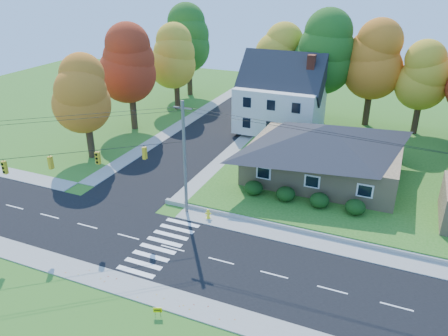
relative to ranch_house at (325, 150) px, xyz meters
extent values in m
plane|color=#3D7923|center=(-8.00, -16.00, -3.27)|extent=(120.00, 120.00, 0.00)
cube|color=black|center=(-8.00, -16.00, -3.26)|extent=(90.00, 8.00, 0.02)
cube|color=black|center=(-16.00, 10.00, -3.25)|extent=(8.00, 44.00, 0.02)
cube|color=#9C9A90|center=(-8.00, -11.00, -3.23)|extent=(90.00, 2.00, 0.08)
cube|color=#9C9A90|center=(-8.00, -21.00, -3.23)|extent=(90.00, 2.00, 0.08)
cube|color=#3D7923|center=(5.00, 5.00, -3.02)|extent=(30.00, 30.00, 0.50)
cube|color=tan|center=(0.00, 0.00, -1.17)|extent=(14.00, 10.00, 3.20)
pyramid|color=#26262B|center=(0.00, 0.00, 1.53)|extent=(14.60, 10.60, 2.20)
cube|color=silver|center=(-8.00, 12.00, 0.03)|extent=(10.00, 8.00, 5.60)
pyramid|color=#26262B|center=(-8.00, 12.00, 4.03)|extent=(10.40, 8.40, 2.40)
cube|color=brown|center=(-4.50, 12.00, 2.03)|extent=(0.90, 0.90, 9.60)
ellipsoid|color=#163A10|center=(-5.00, -6.20, -2.13)|extent=(1.70, 1.70, 1.27)
ellipsoid|color=#163A10|center=(-2.00, -6.20, -2.13)|extent=(1.70, 1.70, 1.27)
ellipsoid|color=#163A10|center=(1.00, -6.20, -2.13)|extent=(1.70, 1.70, 1.27)
ellipsoid|color=#163A10|center=(4.00, -6.20, -2.13)|extent=(1.70, 1.70, 1.27)
cylinder|color=#666059|center=(-9.50, -10.80, 1.73)|extent=(0.26, 0.26, 10.00)
cube|color=#666059|center=(-9.50, -10.80, 6.13)|extent=(1.60, 0.12, 0.12)
cube|color=gold|center=(-20.00, -19.20, 2.68)|extent=(0.34, 0.26, 1.00)
cube|color=gold|center=(-17.50, -17.20, 2.68)|extent=(0.26, 0.34, 1.00)
cube|color=gold|center=(-14.80, -15.05, 2.68)|extent=(0.34, 0.26, 1.00)
cube|color=gold|center=(-12.00, -12.80, 2.68)|extent=(0.26, 0.34, 1.00)
cylinder|color=black|center=(-16.00, -16.00, 3.33)|extent=(13.02, 10.43, 0.04)
cylinder|color=#3F2A19|center=(-10.00, 18.00, -0.07)|extent=(0.80, 0.80, 5.40)
sphere|color=gold|center=(-10.00, 18.00, 3.83)|extent=(6.72, 6.72, 6.72)
sphere|color=gold|center=(-10.00, 18.00, 5.51)|extent=(5.91, 5.91, 5.91)
sphere|color=gold|center=(-10.00, 18.00, 7.19)|extent=(5.11, 5.11, 5.11)
cylinder|color=#3F2A19|center=(-4.00, 17.00, 0.38)|extent=(0.86, 0.86, 6.30)
sphere|color=#28621B|center=(-4.00, 17.00, 4.93)|extent=(7.84, 7.84, 7.84)
sphere|color=#28621B|center=(-4.00, 17.00, 6.89)|extent=(6.90, 6.90, 6.90)
sphere|color=#28621B|center=(-4.00, 17.00, 8.85)|extent=(5.96, 5.96, 5.96)
cylinder|color=#3F2A19|center=(2.00, 18.00, 0.16)|extent=(0.83, 0.83, 5.85)
sphere|color=orange|center=(2.00, 18.00, 4.38)|extent=(7.28, 7.28, 7.28)
sphere|color=orange|center=(2.00, 18.00, 6.20)|extent=(6.41, 6.41, 6.41)
sphere|color=orange|center=(2.00, 18.00, 8.02)|extent=(5.53, 5.53, 5.53)
cylinder|color=#3F2A19|center=(8.00, 17.00, -0.29)|extent=(0.77, 0.77, 4.95)
sphere|color=gold|center=(8.00, 17.00, 3.28)|extent=(6.16, 6.16, 6.16)
sphere|color=gold|center=(8.00, 17.00, 4.82)|extent=(5.42, 5.42, 5.42)
sphere|color=gold|center=(8.00, 17.00, 6.36)|extent=(4.68, 4.68, 4.68)
cylinder|color=#3F2A19|center=(-25.00, -4.00, -0.79)|extent=(0.77, 0.77, 4.95)
sphere|color=orange|center=(-25.00, -4.00, 2.78)|extent=(6.16, 6.16, 6.16)
sphere|color=orange|center=(-25.00, -4.00, 4.32)|extent=(5.42, 5.42, 5.42)
sphere|color=orange|center=(-25.00, -4.00, 5.86)|extent=(4.68, 4.68, 4.68)
cylinder|color=#3F2A19|center=(-26.00, 6.00, -0.34)|extent=(0.83, 0.83, 5.85)
sphere|color=#A82E15|center=(-26.00, 6.00, 3.88)|extent=(7.28, 7.28, 7.28)
sphere|color=#A82E15|center=(-26.00, 6.00, 5.70)|extent=(6.41, 6.41, 6.41)
sphere|color=#A82E15|center=(-26.00, 6.00, 7.52)|extent=(5.53, 5.53, 5.53)
cylinder|color=#3F2A19|center=(-25.00, 16.00, -0.57)|extent=(0.80, 0.80, 5.40)
sphere|color=gold|center=(-25.00, 16.00, 3.33)|extent=(6.72, 6.72, 6.72)
sphere|color=gold|center=(-25.00, 16.00, 5.01)|extent=(5.91, 5.91, 5.91)
sphere|color=gold|center=(-25.00, 16.00, 6.69)|extent=(5.11, 5.11, 5.11)
cylinder|color=#3F2A19|center=(-27.00, 24.00, -0.12)|extent=(0.86, 0.86, 6.30)
sphere|color=#28621B|center=(-27.00, 24.00, 4.43)|extent=(7.84, 7.84, 7.84)
sphere|color=#28621B|center=(-27.00, 24.00, 6.39)|extent=(6.90, 6.90, 6.90)
sphere|color=#28621B|center=(-27.00, 24.00, 8.35)|extent=(5.96, 5.96, 5.96)
imported|color=silver|center=(-14.97, 17.68, -2.48)|extent=(1.98, 4.78, 1.54)
cylinder|color=#FFF220|center=(-7.34, -11.02, -3.21)|extent=(0.40, 0.40, 0.11)
cylinder|color=#FFF220|center=(-7.34, -11.02, -2.88)|extent=(0.27, 0.27, 0.61)
sphere|color=#FFF220|center=(-7.34, -11.02, -2.51)|extent=(0.29, 0.29, 0.29)
cylinder|color=#FFF220|center=(-7.34, -11.02, -2.77)|extent=(0.51, 0.30, 0.13)
cylinder|color=black|center=(-5.54, -22.56, -3.04)|extent=(0.02, 0.02, 0.44)
cylinder|color=black|center=(-5.15, -22.56, -3.04)|extent=(0.02, 0.02, 0.44)
cube|color=#FFED00|center=(-5.35, -22.56, -2.78)|extent=(0.50, 0.24, 0.35)
camera|label=1|loc=(6.35, -39.74, 16.05)|focal=35.00mm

